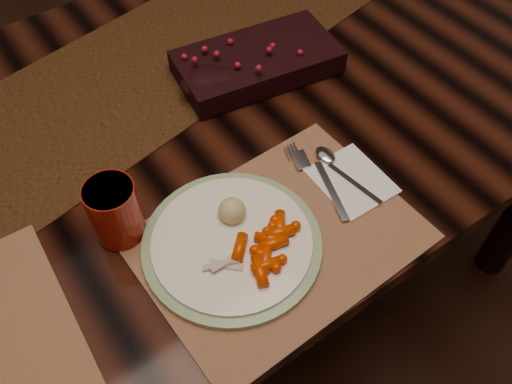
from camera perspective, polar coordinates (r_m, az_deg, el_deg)
floor at (r=1.69m, az=-5.79°, el=-11.09°), size 5.00×5.00×0.00m
dining_table at (r=1.37m, az=-7.04°, el=-4.04°), size 1.80×1.00×0.75m
table_runner at (r=1.21m, az=-11.00°, el=12.77°), size 1.91×0.74×0.00m
centerpiece at (r=1.16m, az=0.13°, el=13.87°), size 0.35×0.22×0.07m
placemat_main at (r=0.90m, az=2.37°, el=-4.91°), size 0.46×0.34×0.00m
dinner_plate at (r=0.88m, az=-2.55°, el=-5.42°), size 0.35×0.35×0.02m
baby_carrots at (r=0.86m, az=1.39°, el=-5.62°), size 0.12×0.10×0.02m
mashed_potatoes at (r=0.89m, az=-3.35°, el=-0.85°), size 0.09×0.08×0.05m
turkey_shreds at (r=0.85m, az=-3.62°, el=-7.46°), size 0.07×0.06×0.01m
napkin at (r=0.98m, az=10.03°, el=1.17°), size 0.12×0.14×0.00m
fork at (r=0.96m, az=7.10°, el=1.03°), size 0.08×0.17×0.00m
spoon at (r=0.98m, az=9.35°, el=1.85°), size 0.05×0.15×0.00m
red_cup at (r=0.89m, az=-14.63°, el=-1.98°), size 0.10×0.10×0.11m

